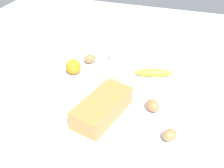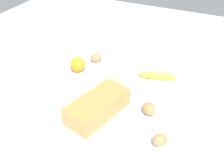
{
  "view_description": "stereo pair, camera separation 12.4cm",
  "coord_description": "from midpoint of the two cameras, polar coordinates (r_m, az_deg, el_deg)",
  "views": [
    {
      "loc": [
        0.97,
        0.32,
        0.75
      ],
      "look_at": [
        0.0,
        0.0,
        0.04
      ],
      "focal_mm": 43.74,
      "sensor_mm": 36.0,
      "label": 1
    },
    {
      "loc": [
        0.92,
        0.43,
        0.75
      ],
      "look_at": [
        0.0,
        0.0,
        0.04
      ],
      "focal_mm": 43.74,
      "sensor_mm": 36.0,
      "label": 2
    }
  ],
  "objects": [
    {
      "name": "flour_bowl",
      "position": [
        1.49,
        -0.24,
        5.88
      ],
      "size": [
        0.14,
        0.14,
        0.06
      ],
      "color": "white",
      "rests_on": "ground_plane"
    },
    {
      "name": "loaf_pan",
      "position": [
        1.11,
        -5.23,
        -4.93
      ],
      "size": [
        0.3,
        0.19,
        0.08
      ],
      "rotation": [
        0.0,
        0.0,
        -0.25
      ],
      "color": "#B77A3D",
      "rests_on": "ground_plane"
    },
    {
      "name": "banana",
      "position": [
        1.37,
        6.19,
        2.28
      ],
      "size": [
        0.09,
        0.19,
        0.04
      ],
      "primitive_type": "ellipsoid",
      "rotation": [
        0.0,
        0.0,
        4.99
      ],
      "color": "yellow",
      "rests_on": "ground_plane"
    },
    {
      "name": "sugar_bowl",
      "position": [
        1.29,
        -14.13,
        -0.22
      ],
      "size": [
        0.14,
        0.14,
        0.07
      ],
      "color": "white",
      "rests_on": "ground_plane"
    },
    {
      "name": "egg_loose",
      "position": [
        1.15,
        5.45,
        -4.66
      ],
      "size": [
        0.08,
        0.08,
        0.05
      ],
      "primitive_type": "ellipsoid",
      "rotation": [
        0.0,
        1.57,
        4.04
      ],
      "color": "#A26D42",
      "rests_on": "ground_plane"
    },
    {
      "name": "egg_beside_bowl",
      "position": [
        1.03,
        8.54,
        -10.68
      ],
      "size": [
        0.07,
        0.07,
        0.05
      ],
      "primitive_type": "ellipsoid",
      "rotation": [
        0.0,
        1.57,
        5.64
      ],
      "color": "#A87144",
      "rests_on": "ground_plane"
    },
    {
      "name": "orange_fruit",
      "position": [
        1.4,
        -10.63,
        3.49
      ],
      "size": [
        0.08,
        0.08,
        0.08
      ],
      "primitive_type": "sphere",
      "color": "orange",
      "rests_on": "ground_plane"
    },
    {
      "name": "egg_near_butter",
      "position": [
        1.48,
        -7.07,
        5.18
      ],
      "size": [
        0.08,
        0.08,
        0.05
      ],
      "primitive_type": "ellipsoid",
      "rotation": [
        0.0,
        1.57,
        2.24
      ],
      "color": "#A06B41",
      "rests_on": "ground_plane"
    },
    {
      "name": "ground_plane",
      "position": [
        1.27,
        -2.8,
        -1.94
      ],
      "size": [
        2.4,
        2.4,
        0.02
      ],
      "primitive_type": "cube",
      "color": "silver"
    },
    {
      "name": "butter_block",
      "position": [
        1.31,
        -0.84,
        1.34
      ],
      "size": [
        0.11,
        0.09,
        0.06
      ],
      "primitive_type": "cube",
      "rotation": [
        0.0,
        0.0,
        -0.38
      ],
      "color": "#F4EDB2",
      "rests_on": "ground_plane"
    }
  ]
}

